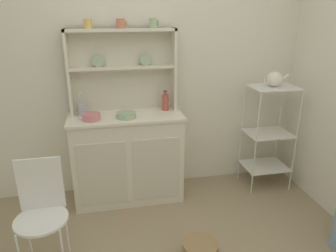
% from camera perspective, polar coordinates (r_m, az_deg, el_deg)
% --- Properties ---
extents(wall_back, '(3.84, 0.05, 2.50)m').
position_cam_1_polar(wall_back, '(3.15, -4.44, 10.14)').
color(wall_back, silver).
rests_on(wall_back, ground).
extents(hutch_cabinet, '(1.06, 0.45, 0.87)m').
position_cam_1_polar(hutch_cabinet, '(3.13, -7.25, -5.49)').
color(hutch_cabinet, silver).
rests_on(hutch_cabinet, ground).
extents(hutch_shelf_unit, '(0.99, 0.18, 0.77)m').
position_cam_1_polar(hutch_shelf_unit, '(3.03, -8.24, 10.89)').
color(hutch_shelf_unit, beige).
rests_on(hutch_shelf_unit, hutch_cabinet).
extents(bakers_rack, '(0.45, 0.35, 1.09)m').
position_cam_1_polar(bakers_rack, '(3.41, 17.69, -0.43)').
color(bakers_rack, silver).
rests_on(bakers_rack, ground).
extents(wire_chair, '(0.36, 0.36, 0.85)m').
position_cam_1_polar(wire_chair, '(2.42, -21.86, -13.33)').
color(wire_chair, white).
rests_on(wire_chair, ground).
extents(floor_basket, '(0.27, 0.27, 0.15)m').
position_cam_1_polar(floor_basket, '(2.59, 5.84, -21.50)').
color(floor_basket, '#93754C').
rests_on(floor_basket, ground).
extents(cup_gold_0, '(0.08, 0.07, 0.08)m').
position_cam_1_polar(cup_gold_0, '(2.94, -14.21, 17.40)').
color(cup_gold_0, '#DBB760').
rests_on(cup_gold_0, hutch_shelf_unit).
extents(cup_terracotta_1, '(0.09, 0.08, 0.08)m').
position_cam_1_polar(cup_terracotta_1, '(2.95, -8.49, 17.79)').
color(cup_terracotta_1, '#C67556').
rests_on(cup_terracotta_1, hutch_shelf_unit).
extents(cup_sage_2, '(0.08, 0.07, 0.08)m').
position_cam_1_polar(cup_sage_2, '(2.98, -2.65, 18.02)').
color(cup_sage_2, '#9EB78E').
rests_on(cup_sage_2, hutch_shelf_unit).
extents(bowl_mixing_large, '(0.16, 0.16, 0.06)m').
position_cam_1_polar(bowl_mixing_large, '(2.89, -13.64, 1.63)').
color(bowl_mixing_large, '#D17A84').
rests_on(bowl_mixing_large, hutch_cabinet).
extents(bowl_floral_medium, '(0.18, 0.18, 0.05)m').
position_cam_1_polar(bowl_floral_medium, '(2.89, -7.51, 1.96)').
color(bowl_floral_medium, '#9EB78E').
rests_on(bowl_floral_medium, hutch_cabinet).
extents(jam_bottle, '(0.06, 0.06, 0.20)m').
position_cam_1_polar(jam_bottle, '(3.08, -0.50, 4.36)').
color(jam_bottle, '#B74C47').
rests_on(jam_bottle, hutch_cabinet).
extents(utensil_jar, '(0.08, 0.08, 0.22)m').
position_cam_1_polar(utensil_jar, '(3.03, -15.18, 2.91)').
color(utensil_jar, '#B2B7C6').
rests_on(utensil_jar, hutch_cabinet).
extents(porcelain_teapot, '(0.24, 0.15, 0.17)m').
position_cam_1_polar(porcelain_teapot, '(3.28, 18.62, 8.02)').
color(porcelain_teapot, white).
rests_on(porcelain_teapot, bakers_rack).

